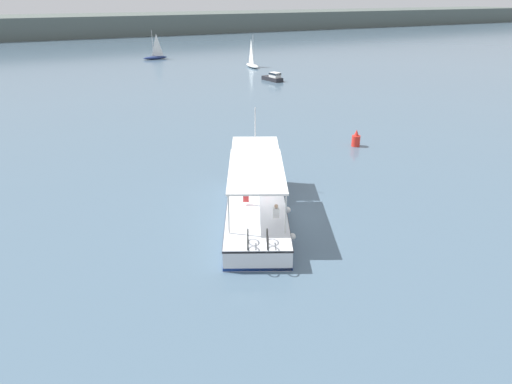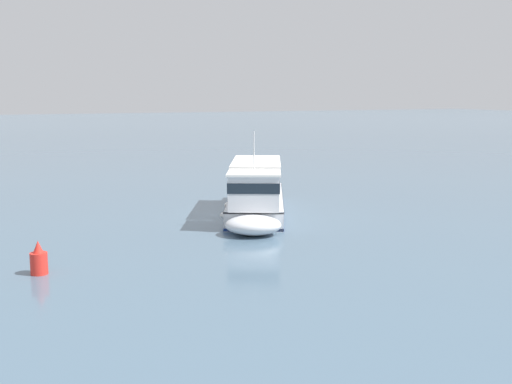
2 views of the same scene
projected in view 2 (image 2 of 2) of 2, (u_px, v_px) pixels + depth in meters
ground_plane at (248, 215)px, 37.67m from camera, size 400.00×400.00×0.00m
ferry_main at (255, 201)px, 36.54m from camera, size 8.42×12.76×5.32m
channel_buoy at (39, 261)px, 25.20m from camera, size 0.70×0.70×1.40m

